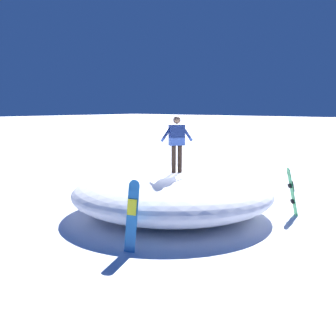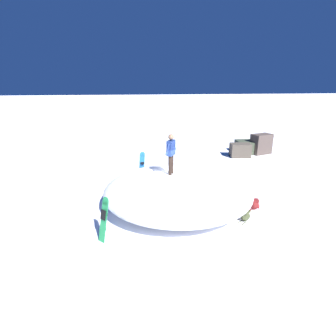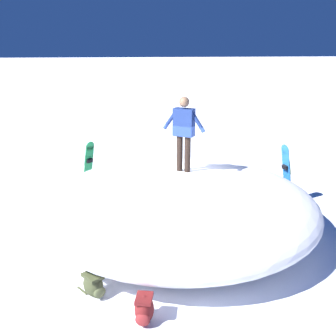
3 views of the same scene
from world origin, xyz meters
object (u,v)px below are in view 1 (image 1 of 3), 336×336
(backpack_near, at_px, (127,189))
(snowboard_secondary_upright, at_px, (132,214))
(backpack_far, at_px, (156,189))
(snowboard_primary_upright, at_px, (292,191))
(snowboarder_standing, at_px, (177,140))

(backpack_near, bearing_deg, snowboard_secondary_upright, 47.13)
(snowboard_secondary_upright, bearing_deg, backpack_near, -132.87)
(backpack_far, bearing_deg, backpack_near, -43.36)
(snowboard_primary_upright, relative_size, snowboard_secondary_upright, 0.90)
(snowboarder_standing, relative_size, backpack_far, 2.69)
(snowboarder_standing, relative_size, snowboard_secondary_upright, 1.01)
(snowboard_primary_upright, xyz_separation_m, backpack_near, (1.31, -6.17, -0.56))
(snowboard_secondary_upright, relative_size, backpack_far, 2.65)
(snowboarder_standing, xyz_separation_m, backpack_far, (-2.00, -2.63, -2.21))
(snowboarder_standing, bearing_deg, backpack_far, -127.18)
(backpack_near, bearing_deg, snowboarder_standing, 71.59)
(snowboard_primary_upright, height_order, snowboard_secondary_upright, snowboard_secondary_upright)
(snowboarder_standing, relative_size, snowboard_primary_upright, 1.12)
(snowboarder_standing, height_order, backpack_far, snowboarder_standing)
(snowboarder_standing, xyz_separation_m, backpack_near, (-1.14, -3.44, -2.18))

